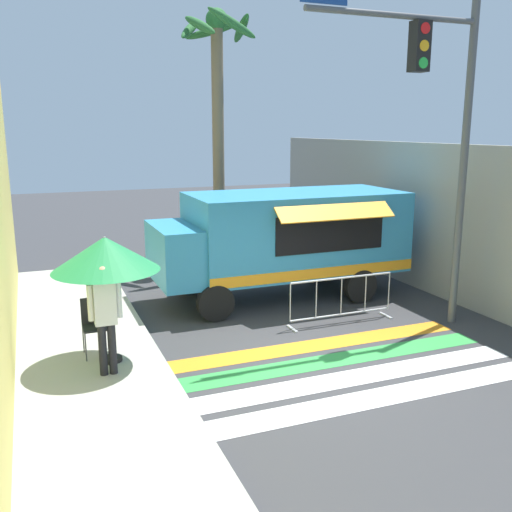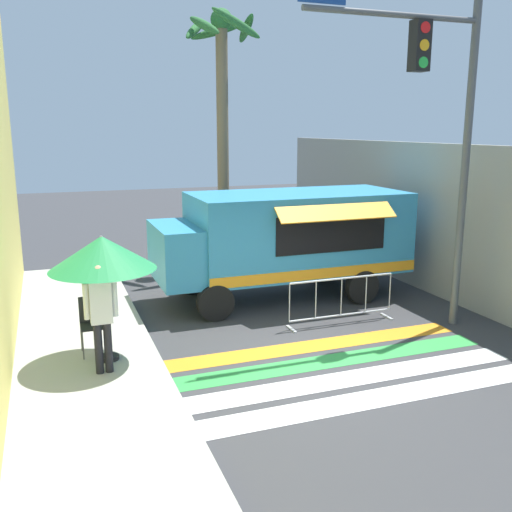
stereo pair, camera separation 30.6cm
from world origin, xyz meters
TOP-DOWN VIEW (x-y plane):
  - ground_plane at (0.00, 0.00)m, footprint 60.00×60.00m
  - sidewalk_left at (-4.91, 0.00)m, footprint 4.40×16.00m
  - concrete_wall_right at (4.59, 3.00)m, footprint 0.20×16.00m
  - crosswalk_painted at (0.00, -0.50)m, footprint 6.40×2.84m
  - food_truck at (0.79, 3.78)m, footprint 5.99×2.79m
  - traffic_signal_pole at (2.85, 0.77)m, footprint 3.80×0.29m
  - patio_umbrella at (-3.58, 0.90)m, footprint 1.76×1.76m
  - folding_chair at (-3.76, 1.35)m, footprint 0.45×0.45m
  - vendor_person at (-3.69, 0.38)m, footprint 0.53×0.24m
  - barricade_front at (1.30, 1.60)m, footprint 2.40×0.44m
  - palm_tree at (0.53, 7.50)m, footprint 2.14×2.19m

SIDE VIEW (x-z plane):
  - ground_plane at x=0.00m, z-range 0.00..0.00m
  - crosswalk_painted at x=0.00m, z-range 0.00..0.01m
  - sidewalk_left at x=-4.91m, z-range 0.00..0.18m
  - barricade_front at x=1.30m, z-range 0.00..1.01m
  - folding_chair at x=-3.76m, z-range 0.29..1.28m
  - vendor_person at x=-3.69m, z-range 0.32..2.11m
  - food_truck at x=0.79m, z-range 0.25..2.81m
  - concrete_wall_right at x=4.59m, z-range 0.00..3.69m
  - patio_umbrella at x=-3.58m, z-range 0.96..3.12m
  - traffic_signal_pole at x=2.85m, z-range 1.08..7.63m
  - palm_tree at x=0.53m, z-range 1.33..8.60m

